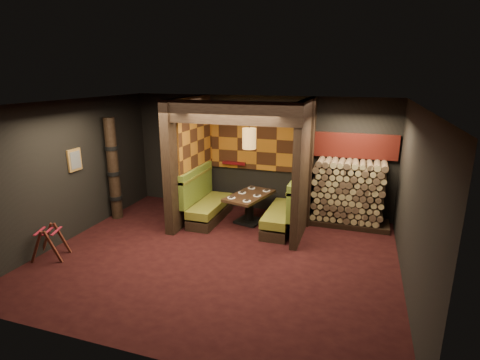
% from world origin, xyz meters
% --- Properties ---
extents(floor, '(6.50, 5.50, 0.02)m').
position_xyz_m(floor, '(0.00, 0.00, -0.01)').
color(floor, black).
rests_on(floor, ground).
extents(ceiling, '(6.50, 5.50, 0.02)m').
position_xyz_m(ceiling, '(0.00, 0.00, 2.86)').
color(ceiling, black).
rests_on(ceiling, ground).
extents(wall_back, '(6.50, 0.02, 2.85)m').
position_xyz_m(wall_back, '(0.00, 2.76, 1.43)').
color(wall_back, black).
rests_on(wall_back, ground).
extents(wall_front, '(6.50, 0.02, 2.85)m').
position_xyz_m(wall_front, '(0.00, -2.76, 1.43)').
color(wall_front, black).
rests_on(wall_front, ground).
extents(wall_left, '(0.02, 5.50, 2.85)m').
position_xyz_m(wall_left, '(-3.26, 0.00, 1.43)').
color(wall_left, black).
rests_on(wall_left, ground).
extents(wall_right, '(0.02, 5.50, 2.85)m').
position_xyz_m(wall_right, '(3.26, 0.00, 1.43)').
color(wall_right, black).
rests_on(wall_right, ground).
extents(partition_left, '(0.20, 2.20, 2.85)m').
position_xyz_m(partition_left, '(-1.35, 1.65, 1.43)').
color(partition_left, black).
rests_on(partition_left, floor).
extents(partition_right, '(0.15, 2.10, 2.85)m').
position_xyz_m(partition_right, '(1.30, 1.70, 1.43)').
color(partition_right, black).
rests_on(partition_right, floor).
extents(header_beam, '(2.85, 0.18, 0.44)m').
position_xyz_m(header_beam, '(-0.02, 0.70, 2.63)').
color(header_beam, black).
rests_on(header_beam, partition_left).
extents(tapa_back_panel, '(2.40, 0.06, 1.55)m').
position_xyz_m(tapa_back_panel, '(-0.02, 2.71, 1.82)').
color(tapa_back_panel, '#9D5A17').
rests_on(tapa_back_panel, wall_back).
extents(tapa_side_panel, '(0.04, 1.85, 1.45)m').
position_xyz_m(tapa_side_panel, '(-1.23, 1.82, 1.85)').
color(tapa_side_panel, '#9D5A17').
rests_on(tapa_side_panel, partition_left).
extents(lacquer_shelf, '(0.60, 0.12, 0.07)m').
position_xyz_m(lacquer_shelf, '(-0.60, 2.65, 1.18)').
color(lacquer_shelf, '#570A0F').
rests_on(lacquer_shelf, wall_back).
extents(booth_bench_left, '(0.68, 1.60, 1.14)m').
position_xyz_m(booth_bench_left, '(-0.96, 1.65, 0.40)').
color(booth_bench_left, black).
rests_on(booth_bench_left, floor).
extents(booth_bench_right, '(0.68, 1.60, 1.14)m').
position_xyz_m(booth_bench_right, '(0.93, 1.65, 0.40)').
color(booth_bench_right, black).
rests_on(booth_bench_right, floor).
extents(dining_table, '(1.00, 1.42, 0.68)m').
position_xyz_m(dining_table, '(0.07, 1.79, 0.45)').
color(dining_table, black).
rests_on(dining_table, floor).
extents(place_settings, '(0.79, 1.14, 0.03)m').
position_xyz_m(place_settings, '(0.07, 1.79, 0.69)').
color(place_settings, white).
rests_on(place_settings, dining_table).
extents(pendant_lamp, '(0.30, 0.30, 1.10)m').
position_xyz_m(pendant_lamp, '(0.07, 1.74, 1.98)').
color(pendant_lamp, '#A67637').
rests_on(pendant_lamp, ceiling).
extents(framed_picture, '(0.05, 0.36, 0.46)m').
position_xyz_m(framed_picture, '(-3.22, 0.10, 1.62)').
color(framed_picture, olive).
rests_on(framed_picture, wall_left).
extents(luggage_rack, '(0.71, 0.60, 0.66)m').
position_xyz_m(luggage_rack, '(-2.97, -1.05, 0.33)').
color(luggage_rack, '#471C13').
rests_on(luggage_rack, floor).
extents(totem_column, '(0.31, 0.31, 2.40)m').
position_xyz_m(totem_column, '(-3.05, 1.10, 1.19)').
color(totem_column, black).
rests_on(totem_column, floor).
extents(firewood_stack, '(1.73, 0.70, 1.50)m').
position_xyz_m(firewood_stack, '(2.29, 2.35, 0.75)').
color(firewood_stack, black).
rests_on(firewood_stack, floor).
extents(mosaic_header, '(1.83, 0.10, 0.56)m').
position_xyz_m(mosaic_header, '(2.29, 2.68, 1.78)').
color(mosaic_header, maroon).
rests_on(mosaic_header, wall_back).
extents(bay_front_post, '(0.08, 0.08, 2.85)m').
position_xyz_m(bay_front_post, '(1.39, 1.96, 1.43)').
color(bay_front_post, black).
rests_on(bay_front_post, floor).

